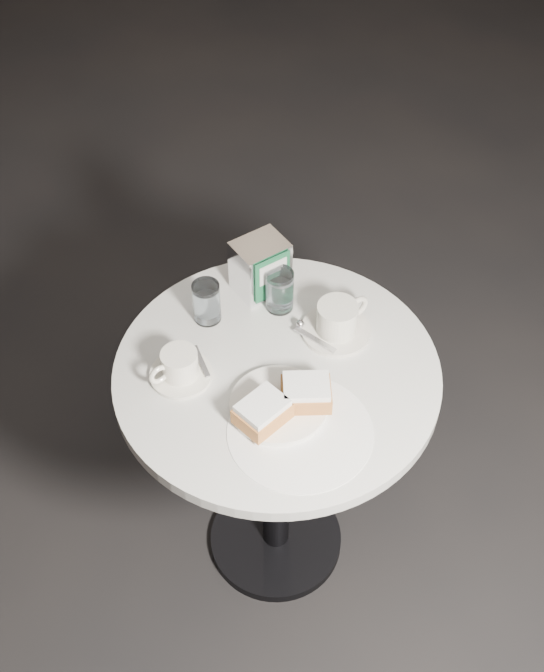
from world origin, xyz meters
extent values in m
plane|color=black|center=(0.00, 0.00, 0.00)|extent=(7.00, 7.00, 0.00)
cylinder|color=black|center=(0.00, 0.00, 0.01)|extent=(0.36, 0.36, 0.03)
cylinder|color=black|center=(0.00, 0.00, 0.36)|extent=(0.07, 0.07, 0.70)
cylinder|color=white|center=(0.00, 0.00, 0.73)|extent=(0.70, 0.70, 0.03)
cylinder|color=white|center=(-0.05, -0.16, 0.75)|extent=(0.39, 0.39, 0.00)
cylinder|color=white|center=(-0.05, -0.09, 0.75)|extent=(0.22, 0.22, 0.01)
cube|color=#CC803E|center=(-0.10, -0.11, 0.78)|extent=(0.12, 0.10, 0.04)
cube|color=white|center=(-0.10, -0.11, 0.80)|extent=(0.11, 0.09, 0.01)
cube|color=#BF773A|center=(0.00, -0.11, 0.78)|extent=(0.13, 0.12, 0.04)
cube|color=white|center=(0.00, -0.11, 0.80)|extent=(0.12, 0.11, 0.01)
cylinder|color=white|center=(-0.18, 0.09, 0.75)|extent=(0.14, 0.14, 0.01)
cylinder|color=white|center=(-0.18, 0.09, 0.78)|extent=(0.08, 0.08, 0.06)
cylinder|color=#936F50|center=(-0.18, 0.09, 0.81)|extent=(0.08, 0.08, 0.00)
torus|color=white|center=(-0.23, 0.09, 0.78)|extent=(0.05, 0.01, 0.05)
cube|color=silver|center=(-0.13, 0.09, 0.76)|extent=(0.03, 0.09, 0.00)
sphere|color=#B8B8BD|center=(-0.14, 0.14, 0.76)|extent=(0.02, 0.02, 0.02)
cylinder|color=silver|center=(0.17, 0.02, 0.75)|extent=(0.17, 0.17, 0.01)
cylinder|color=silver|center=(0.17, 0.02, 0.79)|extent=(0.10, 0.10, 0.07)
cylinder|color=#8B654C|center=(0.17, 0.02, 0.82)|extent=(0.09, 0.09, 0.00)
torus|color=beige|center=(0.23, 0.03, 0.79)|extent=(0.06, 0.02, 0.06)
cube|color=silver|center=(0.11, 0.02, 0.76)|extent=(0.05, 0.11, 0.00)
sphere|color=silver|center=(0.10, 0.07, 0.76)|extent=(0.02, 0.02, 0.02)
cylinder|color=silver|center=(-0.05, 0.21, 0.80)|extent=(0.06, 0.06, 0.10)
cylinder|color=white|center=(-0.05, 0.21, 0.79)|extent=(0.06, 0.06, 0.09)
cylinder|color=white|center=(0.10, 0.15, 0.80)|extent=(0.07, 0.07, 0.10)
cylinder|color=silver|center=(0.10, 0.15, 0.79)|extent=(0.06, 0.06, 0.09)
cube|color=white|center=(0.10, 0.23, 0.81)|extent=(0.12, 0.10, 0.13)
cube|color=#1B5E39|center=(0.10, 0.18, 0.82)|extent=(0.09, 0.01, 0.12)
cube|color=silver|center=(0.10, 0.18, 0.84)|extent=(0.07, 0.00, 0.05)
camera|label=1|loc=(-0.62, -0.97, 2.12)|focal=45.00mm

